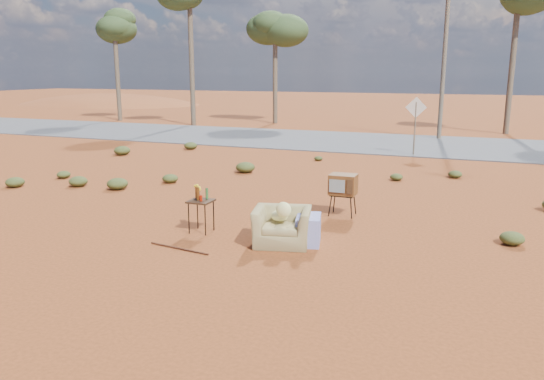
% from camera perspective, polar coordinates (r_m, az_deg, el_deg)
% --- Properties ---
extents(ground, '(140.00, 140.00, 0.00)m').
position_cam_1_polar(ground, '(9.78, -2.56, -5.93)').
color(ground, '#93421D').
rests_on(ground, ground).
extents(highway, '(140.00, 7.00, 0.04)m').
position_cam_1_polar(highway, '(23.96, 12.25, 4.95)').
color(highway, '#565659').
rests_on(highway, ground).
extents(dirt_mound, '(26.00, 18.00, 2.00)m').
position_cam_1_polar(dirt_mound, '(54.36, -17.19, 8.82)').
color(dirt_mound, brown).
rests_on(dirt_mound, ground).
extents(armchair, '(1.31, 1.04, 0.90)m').
position_cam_1_polar(armchair, '(9.72, 1.62, -3.44)').
color(armchair, '#91804F').
rests_on(armchair, ground).
extents(tv_unit, '(0.58, 0.47, 0.92)m').
position_cam_1_polar(tv_unit, '(11.69, 7.65, 0.53)').
color(tv_unit, black).
rests_on(tv_unit, ground).
extents(side_table, '(0.46, 0.46, 0.92)m').
position_cam_1_polar(side_table, '(10.50, -7.75, -0.93)').
color(side_table, '#3C2715').
rests_on(side_table, ground).
extents(rusty_bar, '(1.29, 0.22, 0.03)m').
position_cam_1_polar(rusty_bar, '(9.68, -9.98, -6.21)').
color(rusty_bar, '#461D12').
rests_on(rusty_bar, ground).
extents(road_sign, '(0.78, 0.06, 2.19)m').
position_cam_1_polar(road_sign, '(20.65, 15.19, 7.74)').
color(road_sign, brown).
rests_on(road_sign, ground).
extents(eucalyptus_far_left, '(3.20, 3.20, 7.10)m').
position_cam_1_polar(eucalyptus_far_left, '(35.96, -16.61, 16.66)').
color(eucalyptus_far_left, brown).
rests_on(eucalyptus_far_left, ground).
extents(eucalyptus_left, '(3.20, 3.20, 8.10)m').
position_cam_1_polar(eucalyptus_left, '(31.91, -8.85, 19.36)').
color(eucalyptus_left, brown).
rests_on(eucalyptus_left, ground).
extents(eucalyptus_near_left, '(3.20, 3.20, 6.60)m').
position_cam_1_polar(eucalyptus_near_left, '(32.75, 0.35, 16.74)').
color(eucalyptus_near_left, brown).
rests_on(eucalyptus_near_left, ground).
extents(eucalyptus_center, '(3.20, 3.20, 7.60)m').
position_cam_1_polar(eucalyptus_center, '(29.67, 24.98, 17.95)').
color(eucalyptus_center, brown).
rests_on(eucalyptus_center, ground).
extents(utility_pole_center, '(1.40, 0.20, 8.00)m').
position_cam_1_polar(utility_pole_center, '(26.04, 18.11, 14.32)').
color(utility_pole_center, brown).
rests_on(utility_pole_center, ground).
extents(scrub_patch, '(17.49, 8.07, 0.33)m').
position_cam_1_polar(scrub_patch, '(13.99, 1.70, 0.37)').
color(scrub_patch, '#495123').
rests_on(scrub_patch, ground).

